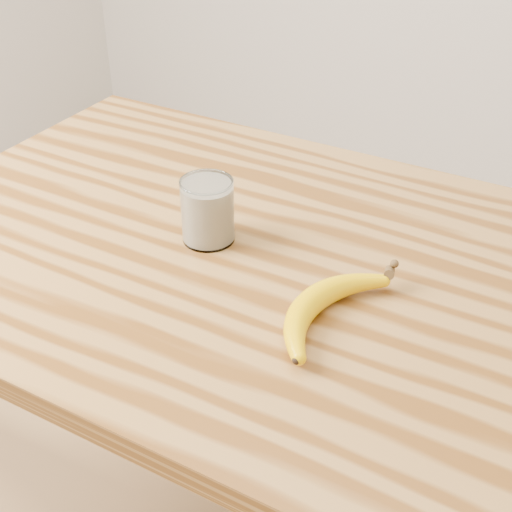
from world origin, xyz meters
The scene contains 3 objects.
table centered at (0.00, 0.00, 0.77)m, with size 1.20×0.80×0.90m.
smoothie_glass centered at (-0.08, -0.01, 0.95)m, with size 0.08×0.08×0.10m.
banana centered at (0.14, -0.10, 0.92)m, with size 0.11×0.31×0.04m, color #E0AC00, non-canonical shape.
Camera 1 is at (0.45, -0.80, 1.52)m, focal length 50.00 mm.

